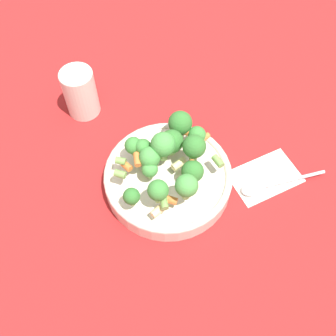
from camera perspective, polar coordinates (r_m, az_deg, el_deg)
The scene contains 6 objects.
ground_plane at distance 0.78m, azimuth 0.00°, elevation -2.23°, with size 3.00×3.00×0.00m, color maroon.
bowl at distance 0.76m, azimuth 0.00°, elevation -1.38°, with size 0.25×0.25×0.04m.
pasta_salad at distance 0.71m, azimuth 0.20°, elevation 2.07°, with size 0.20×0.18×0.08m.
cup at distance 0.87m, azimuth -12.63°, elevation 10.71°, with size 0.07×0.07×0.11m.
napkin at distance 0.80m, azimuth 13.89°, elevation -1.22°, with size 0.14×0.10×0.01m.
spoon at distance 0.79m, azimuth 14.33°, elevation -2.47°, with size 0.17×0.03×0.01m.
Camera 1 is at (0.13, 0.37, 0.67)m, focal length 42.00 mm.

